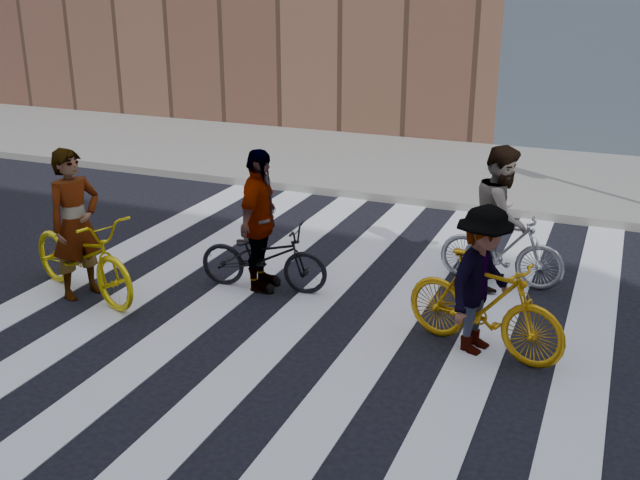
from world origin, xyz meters
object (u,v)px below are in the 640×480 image
Objects in this scene: rider_left at (76,224)px; rider_mid at (501,217)px; bike_silver_mid at (502,249)px; rider_right at (481,280)px; bike_yellow_left at (82,255)px; bike_yellow_right at (484,304)px; bike_dark_rear at (264,257)px; rider_rear at (259,221)px.

rider_left reaches higher than rider_mid.
bike_silver_mid is 0.98× the size of rider_right.
bike_yellow_left is 1.27× the size of rider_right.
bike_yellow_right is 1.09× the size of bike_dark_rear.
bike_yellow_left reaches higher than bike_dark_rear.
bike_silver_mid is at bearing 20.98° from bike_yellow_right.
bike_yellow_left is at bearing 118.09° from bike_silver_mid.
rider_left is 1.16× the size of rider_right.
rider_mid reaches higher than bike_dark_rear.
rider_rear reaches higher than bike_dark_rear.
bike_yellow_left is at bearing 110.50° from rider_rear.
bike_dark_rear is at bearing -97.65° from rider_rear.
rider_rear is (-0.05, 0.00, 0.49)m from bike_dark_rear.
bike_silver_mid is at bearing -88.26° from rider_mid.
bike_dark_rear is 3.13m from rider_mid.
bike_yellow_right is at bearing -174.16° from bike_silver_mid.
bike_silver_mid is (4.87, 2.41, -0.06)m from bike_yellow_left.
rider_mid is (4.82, 2.41, 0.39)m from bike_yellow_left.
bike_yellow_right is 2.02m from rider_mid.
bike_silver_mid is 3.22m from rider_rear.
bike_yellow_right is at bearing -66.46° from rider_left.
bike_yellow_right is at bearing -172.72° from rider_mid.
bike_yellow_left is at bearing 111.86° from rider_right.
rider_left is 1.02× the size of rider_mid.
bike_yellow_right reaches higher than bike_silver_mid.
rider_mid is (-0.19, 1.98, 0.38)m from bike_yellow_right.
bike_silver_mid is 5.50m from rider_left.
bike_yellow_left is 1.29× the size of bike_silver_mid.
rider_right is (2.93, -0.63, 0.38)m from bike_dark_rear.
rider_mid is 3.14m from rider_rear.
bike_dark_rear is (-2.84, -1.35, -0.04)m from bike_silver_mid.
rider_mid reaches higher than bike_silver_mid.
bike_silver_mid is 0.85× the size of rider_left.
rider_mid reaches higher than bike_yellow_left.
bike_dark_rear is 0.92× the size of rider_rear.
bike_yellow_right is 0.99× the size of rider_mid.
bike_yellow_right is at bearing -109.40° from rider_rear.
rider_right is at bearing 106.88° from bike_yellow_right.
bike_yellow_right is 0.28m from rider_right.
bike_silver_mid is 2.01m from rider_right.
bike_yellow_left is 1.13× the size of rider_rear.
bike_dark_rear is 0.91× the size of rider_mid.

